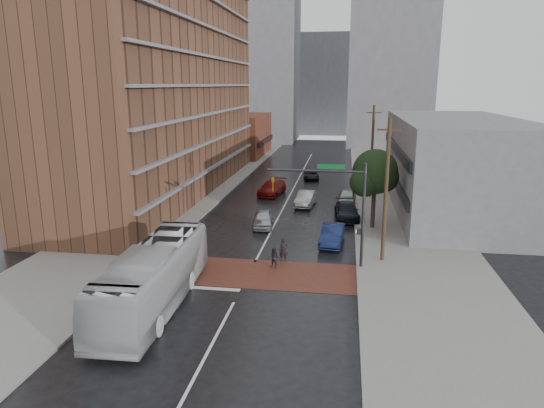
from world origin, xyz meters
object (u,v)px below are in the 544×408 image
(transit_bus, at_px, (154,276))
(suv_travel, at_px, (311,175))
(pedestrian_a, at_px, (284,250))
(car_travel_a, at_px, (263,219))
(pedestrian_b, at_px, (274,258))
(car_parked_near, at_px, (332,235))
(car_travel_b, at_px, (306,199))
(car_parked_far, at_px, (347,197))
(car_parked_mid, at_px, (347,211))
(car_travel_c, at_px, (272,188))

(transit_bus, relative_size, suv_travel, 3.05)
(pedestrian_a, relative_size, car_travel_a, 0.40)
(pedestrian_b, distance_m, car_parked_near, 6.81)
(pedestrian_a, bearing_deg, pedestrian_b, -121.43)
(car_travel_b, bearing_deg, car_parked_near, -69.70)
(car_parked_near, distance_m, car_parked_far, 13.48)
(transit_bus, height_order, car_parked_mid, transit_bus)
(pedestrian_b, relative_size, car_travel_b, 0.31)
(transit_bus, height_order, car_travel_b, transit_bus)
(pedestrian_b, bearing_deg, car_parked_mid, 87.99)
(pedestrian_b, height_order, suv_travel, pedestrian_b)
(pedestrian_b, xyz_separation_m, car_travel_c, (-3.56, 22.24, 0.06))
(pedestrian_a, xyz_separation_m, car_travel_a, (-2.89, 8.24, -0.12))
(car_travel_a, relative_size, suv_travel, 1.03)
(transit_bus, xyz_separation_m, pedestrian_b, (5.76, 6.64, -1.02))
(car_travel_c, xyz_separation_m, car_parked_far, (8.36, -3.08, -0.01))
(car_travel_a, height_order, car_travel_c, car_travel_c)
(pedestrian_a, relative_size, car_travel_c, 0.31)
(car_travel_a, distance_m, car_travel_b, 8.60)
(car_travel_c, distance_m, suv_travel, 10.50)
(car_travel_c, height_order, car_parked_near, car_travel_c)
(pedestrian_b, relative_size, car_parked_far, 0.32)
(pedestrian_a, relative_size, car_travel_b, 0.36)
(pedestrian_b, xyz_separation_m, car_parked_far, (4.80, 19.16, 0.05))
(pedestrian_b, distance_m, car_parked_mid, 14.15)
(transit_bus, distance_m, pedestrian_b, 8.84)
(car_travel_b, relative_size, car_parked_near, 1.01)
(car_travel_c, bearing_deg, transit_bus, -85.18)
(car_parked_far, bearing_deg, suv_travel, 111.65)
(car_travel_a, distance_m, car_parked_near, 7.25)
(suv_travel, distance_m, car_parked_far, 13.71)
(car_parked_near, bearing_deg, pedestrian_a, -122.12)
(pedestrian_a, bearing_deg, transit_bus, -140.51)
(transit_bus, relative_size, pedestrian_a, 7.45)
(car_parked_near, relative_size, car_parked_mid, 0.91)
(pedestrian_a, bearing_deg, car_parked_mid, 57.42)
(car_travel_a, bearing_deg, pedestrian_a, -77.93)
(car_parked_far, bearing_deg, car_parked_near, -92.80)
(car_travel_c, relative_size, car_parked_near, 1.17)
(car_travel_b, relative_size, car_parked_far, 1.02)
(car_travel_c, bearing_deg, car_parked_near, -57.11)
(suv_travel, bearing_deg, pedestrian_a, -95.99)
(transit_bus, distance_m, car_travel_b, 25.13)
(car_parked_near, relative_size, car_parked_far, 1.02)
(transit_bus, xyz_separation_m, car_travel_b, (6.41, 24.28, -0.98))
(car_travel_b, xyz_separation_m, car_parked_near, (3.04, -11.92, -0.01))
(pedestrian_b, height_order, car_parked_near, car_parked_near)
(suv_travel, height_order, car_parked_far, car_parked_far)
(transit_bus, xyz_separation_m, car_parked_near, (9.46, 12.36, -0.98))
(car_parked_far, bearing_deg, pedestrian_a, -101.81)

